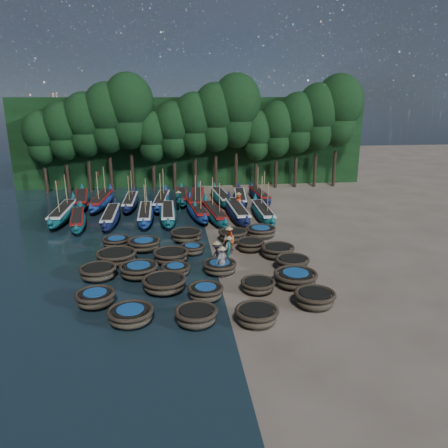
{
  "coord_description": "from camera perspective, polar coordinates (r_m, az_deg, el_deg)",
  "views": [
    {
      "loc": [
        -2.51,
        -28.34,
        10.26
      ],
      "look_at": [
        1.11,
        1.65,
        1.3
      ],
      "focal_mm": 35.0,
      "sensor_mm": 36.0,
      "label": 1
    }
  ],
  "objects": [
    {
      "name": "long_boat_12",
      "position": [
        42.06,
        -8.15,
        3.0
      ],
      "size": [
        2.1,
        8.11,
        3.46
      ],
      "rotation": [
        0.0,
        0.0,
        -0.09
      ],
      "color": "navy",
      "rests_on": "ground"
    },
    {
      "name": "coracle_16",
      "position": [
        27.83,
        -6.96,
        -4.16
      ],
      "size": [
        2.73,
        2.73,
        0.85
      ],
      "rotation": [
        0.0,
        0.0,
        0.39
      ],
      "color": "#4B422F",
      "rests_on": "ground"
    },
    {
      "name": "long_boat_9",
      "position": [
        44.44,
        -18.13,
        3.08
      ],
      "size": [
        2.77,
        8.19,
        1.46
      ],
      "rotation": [
        0.0,
        0.0,
        0.17
      ],
      "color": "#0F5659",
      "rests_on": "ground"
    },
    {
      "name": "coracle_12",
      "position": [
        25.95,
        -6.34,
        -5.95
      ],
      "size": [
        2.05,
        2.05,
        0.67
      ],
      "rotation": [
        0.0,
        0.0,
        0.36
      ],
      "color": "#4B422F",
      "rests_on": "ground"
    },
    {
      "name": "fisherman_5",
      "position": [
        40.17,
        -5.95,
        2.99
      ],
      "size": [
        0.66,
        1.7,
        1.99
      ],
      "rotation": [
        0.0,
        0.0,
        4.8
      ],
      "color": "#17615B",
      "rests_on": "ground"
    },
    {
      "name": "tree_5",
      "position": [
        48.57,
        -9.4,
        11.24
      ],
      "size": [
        3.68,
        3.68,
        8.68
      ],
      "color": "black",
      "rests_on": "ground"
    },
    {
      "name": "coracle_15",
      "position": [
        28.36,
        -13.89,
        -4.17
      ],
      "size": [
        2.94,
        2.94,
        0.83
      ],
      "rotation": [
        0.0,
        0.0,
        -0.27
      ],
      "color": "#4B422F",
      "rests_on": "ground"
    },
    {
      "name": "long_boat_7",
      "position": [
        37.71,
        1.7,
        1.66
      ],
      "size": [
        1.84,
        8.83,
        1.55
      ],
      "rotation": [
        0.0,
        0.0,
        0.03
      ],
      "color": "#111C3E",
      "rests_on": "ground"
    },
    {
      "name": "long_boat_5",
      "position": [
        38.33,
        -3.57,
        1.81
      ],
      "size": [
        2.28,
        8.05,
        3.44
      ],
      "rotation": [
        0.0,
        0.0,
        0.11
      ],
      "color": "navy",
      "rests_on": "ground"
    },
    {
      "name": "long_boat_11",
      "position": [
        42.36,
        -12.14,
        2.85
      ],
      "size": [
        1.46,
        7.72,
        3.28
      ],
      "rotation": [
        0.0,
        0.0,
        -0.02
      ],
      "color": "#111C3E",
      "rests_on": "ground"
    },
    {
      "name": "fisherman_4",
      "position": [
        25.61,
        -0.26,
        -4.85
      ],
      "size": [
        1.03,
        1.0,
        1.93
      ],
      "rotation": [
        0.0,
        0.0,
        0.74
      ],
      "color": "beige",
      "rests_on": "ground"
    },
    {
      "name": "coracle_17",
      "position": [
        29.3,
        -4.16,
        -3.25
      ],
      "size": [
        1.97,
        1.97,
        0.64
      ],
      "rotation": [
        0.0,
        0.0,
        -0.32
      ],
      "color": "#4B422F",
      "rests_on": "ground"
    },
    {
      "name": "coracle_9",
      "position": [
        24.72,
        9.32,
        -6.99
      ],
      "size": [
        2.72,
        2.72,
        0.85
      ],
      "rotation": [
        0.0,
        0.0,
        0.22
      ],
      "color": "#4B422F",
      "rests_on": "ground"
    },
    {
      "name": "long_boat_6",
      "position": [
        37.19,
        -1.26,
        1.38
      ],
      "size": [
        2.37,
        8.11,
        3.47
      ],
      "rotation": [
        0.0,
        0.0,
        0.12
      ],
      "color": "#0F5659",
      "rests_on": "ground"
    },
    {
      "name": "fisherman_2",
      "position": [
        29.26,
        0.66,
        -2.09
      ],
      "size": [
        0.73,
        0.9,
        1.95
      ],
      "rotation": [
        0.0,
        0.0,
        4.63
      ],
      "color": "#BA3A18",
      "rests_on": "ground"
    },
    {
      "name": "long_boat_0",
      "position": [
        39.64,
        -20.26,
        1.36
      ],
      "size": [
        1.6,
        8.72,
        3.7
      ],
      "rotation": [
        0.0,
        0.0,
        -0.01
      ],
      "color": "#0F5659",
      "rests_on": "ground"
    },
    {
      "name": "tree_12",
      "position": [
        50.44,
        9.61,
        12.96
      ],
      "size": [
        4.51,
        4.51,
        10.63
      ],
      "color": "black",
      "rests_on": "ground"
    },
    {
      "name": "coracle_18",
      "position": [
        29.83,
        3.47,
        -2.72
      ],
      "size": [
        1.98,
        1.98,
        0.77
      ],
      "rotation": [
        0.0,
        0.0,
        -0.14
      ],
      "color": "#4B422F",
      "rests_on": "ground"
    },
    {
      "name": "long_boat_15",
      "position": [
        43.27,
        -0.39,
        3.56
      ],
      "size": [
        2.12,
        8.23,
        1.45
      ],
      "rotation": [
        0.0,
        0.0,
        0.08
      ],
      "color": "#0F5659",
      "rests_on": "ground"
    },
    {
      "name": "tree_3",
      "position": [
        48.84,
        -15.05,
        13.32
      ],
      "size": [
        4.92,
        4.92,
        11.6
      ],
      "color": "black",
      "rests_on": "ground"
    },
    {
      "name": "long_boat_14",
      "position": [
        42.28,
        -3.54,
        3.28
      ],
      "size": [
        2.46,
        8.95,
        1.58
      ],
      "rotation": [
        0.0,
        0.0,
        -0.1
      ],
      "color": "#0F5659",
      "rests_on": "ground"
    },
    {
      "name": "fisherman_1",
      "position": [
        28.16,
        0.66,
        -2.96
      ],
      "size": [
        0.52,
        0.62,
        1.69
      ],
      "rotation": [
        0.0,
        0.0,
        1.32
      ],
      "color": "#17615B",
      "rests_on": "ground"
    },
    {
      "name": "tree_8",
      "position": [
        48.64,
        -1.12,
        13.85
      ],
      "size": [
        4.92,
        4.92,
        11.6
      ],
      "color": "black",
      "rests_on": "ground"
    },
    {
      "name": "tree_9",
      "position": [
        48.9,
        1.64,
        14.65
      ],
      "size": [
        5.34,
        5.34,
        12.58
      ],
      "color": "black",
      "rests_on": "ground"
    },
    {
      "name": "coracle_24",
      "position": [
        32.77,
        4.81,
        -0.97
      ],
      "size": [
        2.74,
        2.74,
        0.77
      ],
      "rotation": [
        0.0,
        0.0,
        0.35
      ],
      "color": "#4B422F",
      "rests_on": "ground"
    },
    {
      "name": "long_boat_10",
      "position": [
        43.26,
        -15.69,
        2.96
      ],
      "size": [
        2.12,
        8.53,
        3.63
      ],
      "rotation": [
        0.0,
        0.0,
        -0.08
      ],
      "color": "navy",
      "rests_on": "ground"
    },
    {
      "name": "long_boat_13",
      "position": [
        43.83,
        -5.53,
        3.58
      ],
      "size": [
        1.42,
        7.55,
        1.33
      ],
      "rotation": [
        0.0,
        0.0,
        -0.01
      ],
      "color": "#0F5659",
      "rests_on": "ground"
    },
    {
      "name": "tree_7",
      "position": [
        48.5,
        -3.9,
        13.01
      ],
      "size": [
        4.51,
        4.51,
        10.63
      ],
      "color": "black",
      "rests_on": "ground"
    },
    {
      "name": "coracle_3",
      "position": [
        20.68,
        4.29,
        -11.8
      ],
      "size": [
        2.08,
        2.08,
        0.81
      ],
      "rotation": [
        0.0,
        0.0,
        -0.04
      ],
      "color": "#4B422F",
      "rests_on": "ground"
    },
    {
      "name": "fisherman_6",
      "position": [
        39.57,
        1.92,
        2.87
      ],
      "size": [
        0.9,
        1.02,
        1.95
      ],
      "rotation": [
        0.0,
        0.0,
        4.2
      ],
      "color": "#BA3A18",
      "rests_on": "ground"
    },
    {
      "name": "long_boat_1",
      "position": [
        37.44,
        -18.57,
        0.52
      ],
      "size": [
        2.42,
        7.24,
        1.29
      ],
      "rotation": [
        0.0,
        0.0,
        0.16
      ],
      "color": "#0F5659",
      "rests_on": "ground"
    },
    {
      "name": "coracle_8",
      "position": [
        23.82,
        4.45,
        -8.01
      ],
      "size": [
        2.0,
        2.0,
        0.68
      ],
      "rotation": [
        0.0,
        0.0,
        -0.16
      ],
      "color": "#4B422F",
      "rests_on": "ground"
    },
    {
      "name": "long_boat_2",
      "position": [
        37.59,
        -14.6,
        0.97
      ],
      "size": [
        1.46,
        7.88,
        1.39
      ],
      "rotation": [
        0.0,
        0.0,
        0.01
      ],
      "color": "#111C3E",
      "rests_on": "ground"
    },
    {
      "name": "tree_14",
      "position": [
        51.86,
        14.72,
        14.25
      ],
      "size": [
        5.34,
        5.34,
        12.58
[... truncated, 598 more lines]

